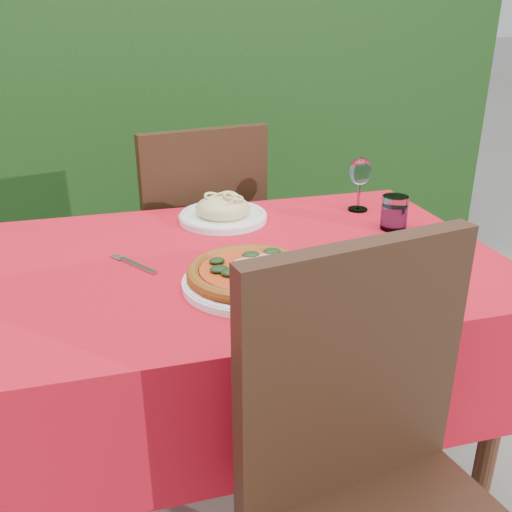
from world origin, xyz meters
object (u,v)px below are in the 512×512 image
object	(u,v)px
chair_near	(383,493)
pizza_plate	(250,276)
chair_far	(197,239)
pasta_plate	(223,212)
fork	(138,266)
water_glass	(394,214)
wine_glass	(360,174)

from	to	relation	value
chair_near	pizza_plate	distance (m)	0.51
chair_far	pasta_plate	xyz separation A→B (m)	(0.02, -0.36, 0.22)
chair_near	fork	distance (m)	0.74
chair_near	pizza_plate	world-z (taller)	chair_near
pasta_plate	water_glass	bearing A→B (deg)	-23.85
chair_near	chair_far	world-z (taller)	chair_near
fork	wine_glass	bearing A→B (deg)	-12.88
pizza_plate	pasta_plate	world-z (taller)	pasta_plate
wine_glass	fork	bearing A→B (deg)	-159.99
water_glass	chair_near	bearing A→B (deg)	-117.81
chair_near	pizza_plate	bearing A→B (deg)	93.80
pizza_plate	fork	bearing A→B (deg)	142.90
chair_near	water_glass	world-z (taller)	chair_near
chair_far	wine_glass	bearing A→B (deg)	128.68
chair_near	chair_far	xyz separation A→B (m)	(-0.10, 1.26, -0.00)
chair_near	pizza_plate	xyz separation A→B (m)	(-0.11, 0.45, 0.22)
water_glass	fork	distance (m)	0.72
water_glass	wine_glass	world-z (taller)	wine_glass
chair_far	water_glass	size ratio (longest dim) A/B	10.18
pizza_plate	pasta_plate	xyz separation A→B (m)	(0.04, 0.44, 0.00)
pasta_plate	chair_far	bearing A→B (deg)	93.45
pizza_plate	wine_glass	distance (m)	0.63
pizza_plate	wine_glass	world-z (taller)	wine_glass
water_glass	fork	xyz separation A→B (m)	(-0.71, -0.07, -0.04)
pizza_plate	wine_glass	bearing A→B (deg)	42.91
water_glass	pizza_plate	bearing A→B (deg)	-152.87
chair_near	pasta_plate	bearing A→B (deg)	84.67
pasta_plate	pizza_plate	bearing A→B (deg)	-94.81
water_glass	wine_glass	xyz separation A→B (m)	(-0.02, 0.18, 0.07)
pasta_plate	water_glass	world-z (taller)	water_glass
chair_near	wine_glass	size ratio (longest dim) A/B	5.94
chair_far	fork	xyz separation A→B (m)	(-0.25, -0.63, 0.20)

